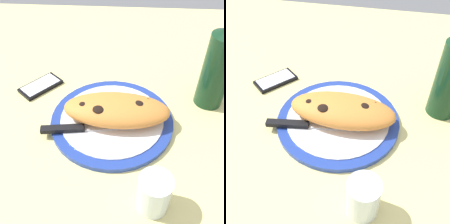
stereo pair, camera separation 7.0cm
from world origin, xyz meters
TOP-DOWN VIEW (x-y plane):
  - ground_plane at (0.00, 0.00)cm, footprint 150.00×150.00cm
  - plate at (0.00, 0.00)cm, footprint 32.43×32.43cm
  - calzone at (-1.17, 0.45)cm, footprint 27.74×13.00cm
  - fork at (-1.41, -7.44)cm, footprint 15.27×4.19cm
  - knife at (9.22, 5.04)cm, footprint 24.16×5.02cm
  - smartphone at (22.89, -13.29)cm, footprint 13.08×13.70cm
  - water_glass at (-9.75, 23.06)cm, footprint 6.69×6.69cm
  - wine_bottle at (-27.07, -10.08)cm, footprint 7.83×7.83cm

SIDE VIEW (x-z plane):
  - ground_plane at x=0.00cm, z-range -3.00..0.00cm
  - smartphone at x=22.89cm, z-range -0.02..1.14cm
  - plate at x=0.00cm, z-range -0.04..1.64cm
  - fork at x=-1.41cm, z-range 1.68..2.08cm
  - knife at x=9.22cm, z-range 1.58..2.78cm
  - water_glass at x=-9.75cm, z-range -0.53..8.41cm
  - calzone at x=-1.17cm, z-range 1.71..7.51cm
  - wine_bottle at x=-27.07cm, z-range -2.81..27.06cm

